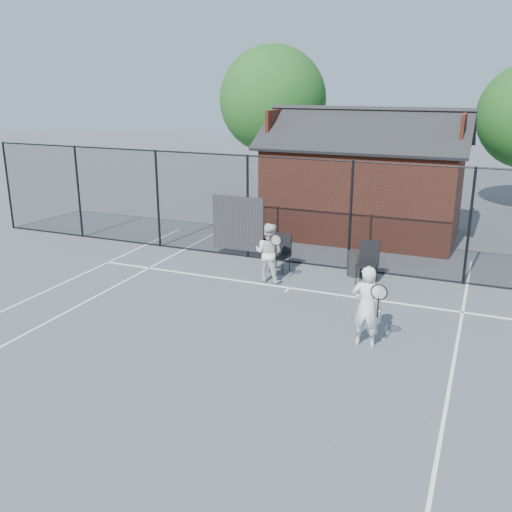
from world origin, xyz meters
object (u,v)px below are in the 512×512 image
at_px(chair_left, 280,254).
at_px(player_front, 367,306).
at_px(player_back, 269,252).
at_px(clubhouse, 364,187).
at_px(waste_bin, 356,264).
at_px(chair_right, 367,263).

bearing_deg(chair_left, player_front, -41.91).
relative_size(player_front, player_back, 1.06).
distance_m(clubhouse, player_front, 8.73).
bearing_deg(waste_bin, chair_left, -165.77).
distance_m(clubhouse, waste_bin, 4.65).
distance_m(chair_right, waste_bin, 0.67).
xyz_separation_m(player_back, chair_left, (0.01, 0.80, -0.27)).
height_order(clubhouse, player_front, clubhouse).
distance_m(clubhouse, chair_right, 5.16).
bearing_deg(player_front, waste_bin, 105.45).
height_order(player_front, waste_bin, player_front).
distance_m(player_front, player_back, 4.17).
xyz_separation_m(player_front, waste_bin, (-1.13, 4.08, -0.49)).
height_order(player_front, chair_left, player_front).
xyz_separation_m(player_back, waste_bin, (1.98, 1.30, -0.44)).
height_order(player_back, chair_left, player_back).
xyz_separation_m(clubhouse, chair_right, (1.19, -4.90, -1.08)).
bearing_deg(player_front, chair_left, 130.87).
bearing_deg(chair_right, chair_left, -178.55).
bearing_deg(player_back, player_front, -41.79).
relative_size(player_back, chair_left, 1.53).
height_order(player_back, chair_right, player_back).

